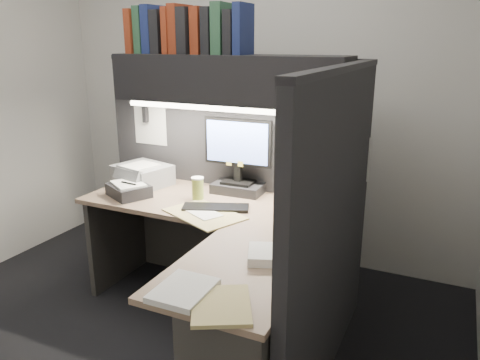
{
  "coord_description": "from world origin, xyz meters",
  "views": [
    {
      "loc": [
        1.48,
        -1.96,
        1.74
      ],
      "look_at": [
        0.32,
        0.51,
        0.92
      ],
      "focal_mm": 35.0,
      "sensor_mm": 36.0,
      "label": 1
    }
  ],
  "objects_px": {
    "keyboard": "(216,208)",
    "coffee_cup": "(198,189)",
    "overhead_shelf": "(228,79)",
    "notebook_stack": "(129,190)",
    "desk": "(217,292)",
    "monitor": "(238,164)",
    "telephone": "(298,200)",
    "printer": "(143,175)"
  },
  "relations": [
    {
      "from": "keyboard",
      "to": "coffee_cup",
      "type": "height_order",
      "value": "coffee_cup"
    },
    {
      "from": "overhead_shelf",
      "to": "notebook_stack",
      "type": "bearing_deg",
      "value": -150.99
    },
    {
      "from": "desk",
      "to": "monitor",
      "type": "height_order",
      "value": "monitor"
    },
    {
      "from": "overhead_shelf",
      "to": "monitor",
      "type": "xyz_separation_m",
      "value": [
        0.05,
        0.05,
        -0.57
      ]
    },
    {
      "from": "notebook_stack",
      "to": "telephone",
      "type": "bearing_deg",
      "value": 14.74
    },
    {
      "from": "coffee_cup",
      "to": "printer",
      "type": "distance_m",
      "value": 0.54
    },
    {
      "from": "monitor",
      "to": "telephone",
      "type": "xyz_separation_m",
      "value": [
        0.46,
        -0.08,
        -0.16
      ]
    },
    {
      "from": "printer",
      "to": "notebook_stack",
      "type": "distance_m",
      "value": 0.27
    },
    {
      "from": "desk",
      "to": "overhead_shelf",
      "type": "relative_size",
      "value": 1.1
    },
    {
      "from": "monitor",
      "to": "keyboard",
      "type": "distance_m",
      "value": 0.4
    },
    {
      "from": "overhead_shelf",
      "to": "notebook_stack",
      "type": "distance_m",
      "value": 0.99
    },
    {
      "from": "desk",
      "to": "monitor",
      "type": "xyz_separation_m",
      "value": [
        -0.25,
        0.8,
        0.49
      ]
    },
    {
      "from": "desk",
      "to": "overhead_shelf",
      "type": "xyz_separation_m",
      "value": [
        -0.3,
        0.75,
        1.06
      ]
    },
    {
      "from": "overhead_shelf",
      "to": "notebook_stack",
      "type": "height_order",
      "value": "overhead_shelf"
    },
    {
      "from": "monitor",
      "to": "notebook_stack",
      "type": "bearing_deg",
      "value": -151.18
    },
    {
      "from": "coffee_cup",
      "to": "keyboard",
      "type": "bearing_deg",
      "value": -30.07
    },
    {
      "from": "desk",
      "to": "coffee_cup",
      "type": "bearing_deg",
      "value": 127.62
    },
    {
      "from": "overhead_shelf",
      "to": "keyboard",
      "type": "bearing_deg",
      "value": -78.8
    },
    {
      "from": "desk",
      "to": "notebook_stack",
      "type": "bearing_deg",
      "value": 154.36
    },
    {
      "from": "overhead_shelf",
      "to": "coffee_cup",
      "type": "height_order",
      "value": "overhead_shelf"
    },
    {
      "from": "printer",
      "to": "overhead_shelf",
      "type": "bearing_deg",
      "value": 20.64
    },
    {
      "from": "overhead_shelf",
      "to": "telephone",
      "type": "height_order",
      "value": "overhead_shelf"
    },
    {
      "from": "telephone",
      "to": "desk",
      "type": "bearing_deg",
      "value": -102.09
    },
    {
      "from": "keyboard",
      "to": "printer",
      "type": "distance_m",
      "value": 0.76
    },
    {
      "from": "overhead_shelf",
      "to": "coffee_cup",
      "type": "relative_size",
      "value": 10.86
    },
    {
      "from": "monitor",
      "to": "printer",
      "type": "distance_m",
      "value": 0.73
    },
    {
      "from": "monitor",
      "to": "telephone",
      "type": "distance_m",
      "value": 0.49
    },
    {
      "from": "coffee_cup",
      "to": "notebook_stack",
      "type": "bearing_deg",
      "value": -164.08
    },
    {
      "from": "keyboard",
      "to": "notebook_stack",
      "type": "relative_size",
      "value": 1.53
    },
    {
      "from": "coffee_cup",
      "to": "notebook_stack",
      "type": "relative_size",
      "value": 0.53
    },
    {
      "from": "keyboard",
      "to": "printer",
      "type": "height_order",
      "value": "printer"
    },
    {
      "from": "desk",
      "to": "monitor",
      "type": "distance_m",
      "value": 0.97
    },
    {
      "from": "desk",
      "to": "overhead_shelf",
      "type": "bearing_deg",
      "value": 111.79
    },
    {
      "from": "overhead_shelf",
      "to": "keyboard",
      "type": "height_order",
      "value": "overhead_shelf"
    },
    {
      "from": "desk",
      "to": "overhead_shelf",
      "type": "height_order",
      "value": "overhead_shelf"
    },
    {
      "from": "desk",
      "to": "overhead_shelf",
      "type": "distance_m",
      "value": 1.33
    },
    {
      "from": "desk",
      "to": "printer",
      "type": "relative_size",
      "value": 4.7
    },
    {
      "from": "coffee_cup",
      "to": "desk",
      "type": "bearing_deg",
      "value": -52.38
    },
    {
      "from": "telephone",
      "to": "notebook_stack",
      "type": "xyz_separation_m",
      "value": [
        -1.1,
        -0.29,
        -0.0
      ]
    },
    {
      "from": "telephone",
      "to": "printer",
      "type": "xyz_separation_m",
      "value": [
        -1.17,
        -0.03,
        0.03
      ]
    },
    {
      "from": "desk",
      "to": "notebook_stack",
      "type": "distance_m",
      "value": 1.04
    },
    {
      "from": "monitor",
      "to": "overhead_shelf",
      "type": "bearing_deg",
      "value": -136.93
    }
  ]
}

